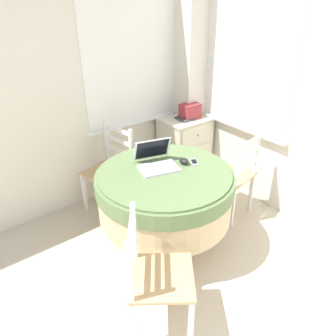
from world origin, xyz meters
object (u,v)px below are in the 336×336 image
object	(u,v)px
corner_cabinet	(185,148)
dining_chair_near_back_window	(111,170)
round_dining_table	(165,191)
computer_mouse	(184,161)
laptop	(156,161)
dining_chair_near_right_window	(232,176)
cell_phone	(194,162)
book_on_cabinet	(184,119)
dining_chair_camera_near	(155,277)
storage_box	(190,111)

from	to	relation	value
corner_cabinet	dining_chair_near_back_window	bearing A→B (deg)	-177.51
round_dining_table	computer_mouse	bearing A→B (deg)	3.16
laptop	dining_chair_near_right_window	size ratio (longest dim) A/B	0.43
laptop	cell_phone	xyz separation A→B (m)	(0.29, -0.15, -0.04)
laptop	dining_chair_near_back_window	xyz separation A→B (m)	(-0.08, 0.69, -0.36)
round_dining_table	book_on_cabinet	xyz separation A→B (m)	(0.92, 0.83, 0.20)
corner_cabinet	book_on_cabinet	xyz separation A→B (m)	(-0.05, -0.03, 0.39)
corner_cabinet	book_on_cabinet	distance (m)	0.40
laptop	dining_chair_camera_near	size ratio (longest dim) A/B	0.43
cell_phone	corner_cabinet	distance (m)	1.17
laptop	storage_box	distance (m)	1.22
round_dining_table	dining_chair_near_right_window	xyz separation A→B (m)	(0.82, -0.03, -0.13)
corner_cabinet	book_on_cabinet	bearing A→B (deg)	-143.60
computer_mouse	book_on_cabinet	xyz separation A→B (m)	(0.70, 0.81, -0.01)
corner_cabinet	dining_chair_camera_near	bearing A→B (deg)	-136.02
dining_chair_camera_near	storage_box	xyz separation A→B (m)	(1.55, 1.42, 0.40)
storage_box	book_on_cabinet	distance (m)	0.11
computer_mouse	dining_chair_near_back_window	bearing A→B (deg)	109.57
laptop	computer_mouse	distance (m)	0.24
dining_chair_camera_near	corner_cabinet	xyz separation A→B (m)	(1.51, 1.46, -0.06)
laptop	storage_box	world-z (taller)	laptop
corner_cabinet	cell_phone	bearing A→B (deg)	-127.00
computer_mouse	dining_chair_near_right_window	world-z (taller)	dining_chair_near_right_window
dining_chair_near_back_window	corner_cabinet	world-z (taller)	dining_chair_near_back_window
corner_cabinet	storage_box	xyz separation A→B (m)	(0.04, -0.04, 0.47)
cell_phone	corner_cabinet	size ratio (longest dim) A/B	0.17
round_dining_table	book_on_cabinet	size ratio (longest dim) A/B	6.29
dining_chair_camera_near	round_dining_table	bearing A→B (deg)	47.57
dining_chair_camera_near	dining_chair_near_right_window	bearing A→B (deg)	22.63
cell_phone	dining_chair_near_right_window	size ratio (longest dim) A/B	0.14
corner_cabinet	book_on_cabinet	size ratio (longest dim) A/B	4.17
dining_chair_near_back_window	book_on_cabinet	size ratio (longest dim) A/B	4.89
laptop	dining_chair_near_back_window	world-z (taller)	laptop
dining_chair_near_right_window	corner_cabinet	world-z (taller)	dining_chair_near_right_window
round_dining_table	dining_chair_near_back_window	size ratio (longest dim) A/B	1.28
computer_mouse	book_on_cabinet	size ratio (longest dim) A/B	0.56
book_on_cabinet	corner_cabinet	bearing A→B (deg)	36.40
round_dining_table	storage_box	world-z (taller)	storage_box
corner_cabinet	computer_mouse	bearing A→B (deg)	-131.53
dining_chair_near_right_window	dining_chair_camera_near	world-z (taller)	same
laptop	storage_box	size ratio (longest dim) A/B	1.79
laptop	corner_cabinet	size ratio (longest dim) A/B	0.51
laptop	book_on_cabinet	distance (m)	1.16
storage_box	book_on_cabinet	xyz separation A→B (m)	(-0.08, 0.00, -0.07)
laptop	cell_phone	bearing A→B (deg)	-26.23
computer_mouse	dining_chair_near_back_window	world-z (taller)	dining_chair_near_back_window
computer_mouse	dining_chair_camera_near	distance (m)	1.04
dining_chair_near_right_window	book_on_cabinet	world-z (taller)	dining_chair_near_right_window
dining_chair_camera_near	book_on_cabinet	bearing A→B (deg)	44.18
corner_cabinet	laptop	bearing A→B (deg)	-142.45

